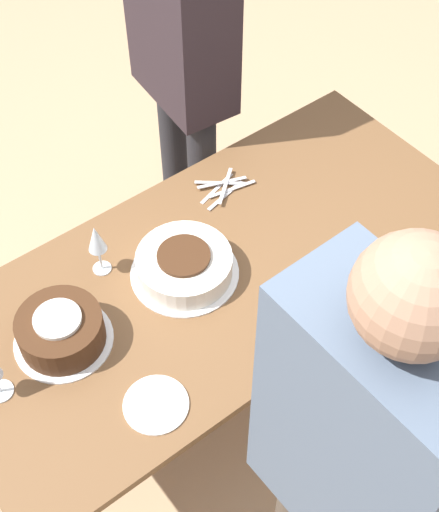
# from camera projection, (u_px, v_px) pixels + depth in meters

# --- Properties ---
(ground_plane) EXTENTS (12.00, 12.00, 0.00)m
(ground_plane) POSITION_uv_depth(u_px,v_px,m) (220.00, 383.00, 2.73)
(ground_plane) COLOR tan
(dining_table) EXTENTS (1.73, 0.81, 0.73)m
(dining_table) POSITION_uv_depth(u_px,v_px,m) (220.00, 287.00, 2.25)
(dining_table) COLOR brown
(dining_table) RESTS_ON ground_plane
(cake_center_white) EXTENTS (0.33, 0.33, 0.09)m
(cake_center_white) POSITION_uv_depth(u_px,v_px,m) (184.00, 265.00, 2.12)
(cake_center_white) COLOR white
(cake_center_white) RESTS_ON dining_table
(cake_front_chocolate) EXTENTS (0.28, 0.28, 0.11)m
(cake_front_chocolate) POSITION_uv_depth(u_px,v_px,m) (61.00, 330.00, 1.96)
(cake_front_chocolate) COLOR white
(cake_front_chocolate) RESTS_ON dining_table
(wine_glass_near) EXTENTS (0.06, 0.06, 0.19)m
(wine_glass_near) POSITION_uv_depth(u_px,v_px,m) (96.00, 240.00, 2.06)
(wine_glass_near) COLOR silver
(wine_glass_near) RESTS_ON dining_table
(dessert_plate_right) EXTENTS (0.18, 0.18, 0.01)m
(dessert_plate_right) POSITION_uv_depth(u_px,v_px,m) (156.00, 405.00, 1.87)
(dessert_plate_right) COLOR white
(dessert_plate_right) RESTS_ON dining_table
(fork_pile) EXTENTS (0.20, 0.14, 0.02)m
(fork_pile) POSITION_uv_depth(u_px,v_px,m) (224.00, 187.00, 2.37)
(fork_pile) COLOR silver
(fork_pile) RESTS_ON dining_table
(person_cutting) EXTENTS (0.25, 0.42, 1.66)m
(person_cutting) POSITION_uv_depth(u_px,v_px,m) (182.00, 47.00, 2.42)
(person_cutting) COLOR #232328
(person_cutting) RESTS_ON ground_plane
(person_watching) EXTENTS (0.23, 0.40, 1.72)m
(person_watching) POSITION_uv_depth(u_px,v_px,m) (354.00, 463.00, 1.45)
(person_watching) COLOR #4C4238
(person_watching) RESTS_ON ground_plane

